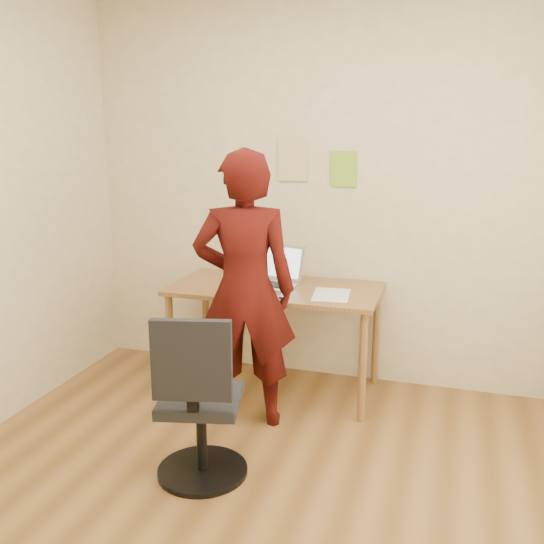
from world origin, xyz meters
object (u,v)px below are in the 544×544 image
(office_chair, at_px, (199,410))
(person, at_px, (245,291))
(desk, at_px, (276,299))
(laptop, at_px, (273,276))
(phone, at_px, (284,296))

(office_chair, bearing_deg, person, 76.03)
(desk, bearing_deg, office_chair, -92.16)
(desk, distance_m, office_chair, 1.22)
(person, bearing_deg, desk, -110.78)
(desk, xyz_separation_m, person, (-0.04, -0.50, 0.19))
(desk, bearing_deg, laptop, 122.46)
(phone, height_order, office_chair, office_chair)
(desk, height_order, office_chair, office_chair)
(laptop, distance_m, person, 0.56)
(desk, height_order, person, person)
(desk, bearing_deg, phone, -59.70)
(phone, xyz_separation_m, person, (-0.16, -0.29, 0.10))
(office_chair, distance_m, person, 0.83)
(laptop, relative_size, office_chair, 0.45)
(desk, xyz_separation_m, laptop, (-0.04, 0.06, 0.14))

